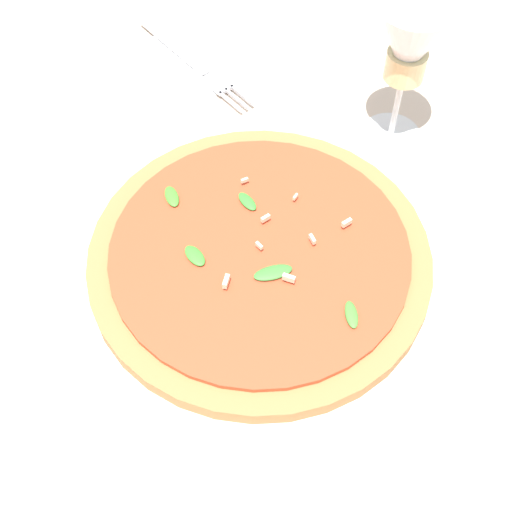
# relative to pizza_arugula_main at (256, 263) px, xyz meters

# --- Properties ---
(ground_plane) EXTENTS (6.00, 6.00, 0.00)m
(ground_plane) POSITION_rel_pizza_arugula_main_xyz_m (-0.02, 0.00, -0.02)
(ground_plane) COLOR beige
(pizza_arugula_main) EXTENTS (0.36, 0.36, 0.05)m
(pizza_arugula_main) POSITION_rel_pizza_arugula_main_xyz_m (0.00, 0.00, 0.00)
(pizza_arugula_main) COLOR white
(pizza_arugula_main) RESTS_ON ground_plane
(wine_glass) EXTENTS (0.08, 0.08, 0.18)m
(wine_glass) POSITION_rel_pizza_arugula_main_xyz_m (-0.04, 0.25, 0.11)
(wine_glass) COLOR white
(wine_glass) RESTS_ON ground_plane
(napkin) EXTENTS (0.14, 0.09, 0.01)m
(napkin) POSITION_rel_pizza_arugula_main_xyz_m (-0.30, 0.16, -0.01)
(napkin) COLOR white
(napkin) RESTS_ON ground_plane
(fork) EXTENTS (0.22, 0.03, 0.00)m
(fork) POSITION_rel_pizza_arugula_main_xyz_m (-0.29, 0.16, -0.01)
(fork) COLOR silver
(fork) RESTS_ON ground_plane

